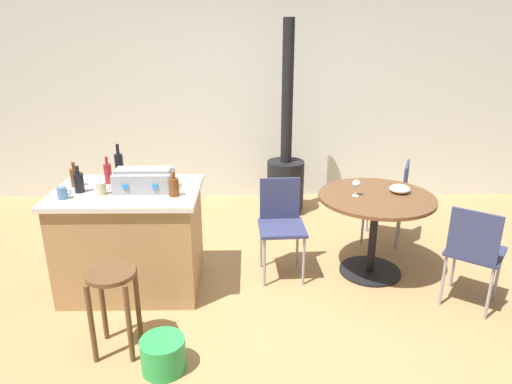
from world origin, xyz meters
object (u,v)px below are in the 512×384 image
object	(u,v)px
bottle_2	(174,187)
cup_1	(62,193)
toolbox	(144,180)
wine_glass	(356,184)
wooden_stool	(113,293)
folding_chair_far	(392,196)
bottle_1	(75,177)
kitchen_island	(131,239)
plastic_bucket	(163,354)
folding_chair_near	(474,249)
bottle_4	(79,182)
wood_stove	(286,170)
cup_0	(101,189)
bottle_0	(108,173)
dining_table	(375,214)
folding_chair_left	(281,220)
bottle_3	(119,166)
serving_bowl	(400,189)

from	to	relation	value
bottle_2	cup_1	world-z (taller)	bottle_2
toolbox	wine_glass	world-z (taller)	toolbox
wooden_stool	folding_chair_far	size ratio (longest dim) A/B	0.71
bottle_1	kitchen_island	bearing A→B (deg)	-12.21
toolbox	plastic_bucket	size ratio (longest dim) A/B	1.55
folding_chair_near	folding_chair_far	distance (m)	1.24
folding_chair_far	toolbox	size ratio (longest dim) A/B	1.88
bottle_1	bottle_4	world-z (taller)	bottle_4
wood_stove	plastic_bucket	world-z (taller)	wood_stove
cup_0	wooden_stool	bearing A→B (deg)	-71.63
bottle_1	cup_0	distance (m)	0.34
bottle_0	wine_glass	bearing A→B (deg)	1.47
wooden_stool	cup_0	distance (m)	0.91
wood_stove	plastic_bucket	xyz separation A→B (m)	(-1.00, -2.76, -0.41)
wooden_stool	bottle_4	distance (m)	1.04
bottle_1	toolbox	bearing A→B (deg)	-10.00
wooden_stool	toolbox	bearing A→B (deg)	85.00
toolbox	bottle_4	size ratio (longest dim) A/B	2.12
kitchen_island	folding_chair_near	xyz separation A→B (m)	(2.73, -0.34, 0.06)
wood_stove	wine_glass	size ratio (longest dim) A/B	15.54
wooden_stool	wine_glass	size ratio (longest dim) A/B	4.28
wooden_stool	bottle_0	world-z (taller)	bottle_0
kitchen_island	cup_0	size ratio (longest dim) A/B	10.49
dining_table	wine_glass	world-z (taller)	wine_glass
folding_chair_left	plastic_bucket	bearing A→B (deg)	-123.59
bottle_2	wine_glass	bearing A→B (deg)	13.55
kitchen_island	wood_stove	xyz separation A→B (m)	(1.42, 1.72, 0.08)
dining_table	bottle_0	xyz separation A→B (m)	(-2.29, -0.05, 0.41)
plastic_bucket	folding_chair_left	bearing A→B (deg)	56.41
toolbox	plastic_bucket	distance (m)	1.37
folding_chair_far	wood_stove	world-z (taller)	wood_stove
folding_chair_left	plastic_bucket	xyz separation A→B (m)	(-0.85, -1.28, -0.40)
bottle_3	cup_1	size ratio (longest dim) A/B	2.84
folding_chair_left	bottle_4	distance (m)	1.72
wooden_stool	bottle_3	xyz separation A→B (m)	(-0.19, 1.10, 0.56)
toolbox	cup_0	xyz separation A→B (m)	(-0.32, -0.10, -0.04)
bottle_2	bottle_3	distance (m)	0.67
dining_table	wooden_stool	bearing A→B (deg)	-152.48
wood_stove	bottle_2	world-z (taller)	wood_stove
folding_chair_far	serving_bowl	xyz separation A→B (m)	(-0.12, -0.57, 0.28)
bottle_1	cup_0	world-z (taller)	bottle_1
folding_chair_near	bottle_1	size ratio (longest dim) A/B	4.17
folding_chair_left	bottle_2	world-z (taller)	bottle_2
wooden_stool	bottle_1	distance (m)	1.18
bottle_1	serving_bowl	distance (m)	2.77
dining_table	serving_bowl	size ratio (longest dim) A/B	5.60
bottle_0	bottle_4	size ratio (longest dim) A/B	1.08
kitchen_island	cup_0	bearing A→B (deg)	-147.45
bottle_4	cup_1	world-z (taller)	bottle_4
bottle_3	wooden_stool	bearing A→B (deg)	-80.03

